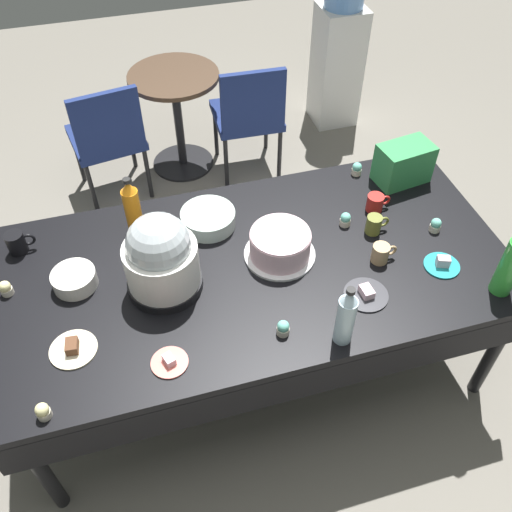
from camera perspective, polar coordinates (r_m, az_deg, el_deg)
ground at (r=2.99m, az=0.00°, el=-10.58°), size 9.00×9.00×0.00m
potluck_table at (r=2.44m, az=0.00°, el=-1.80°), size 2.20×1.10×0.75m
frosted_layer_cake at (r=2.38m, az=2.49°, el=1.15°), size 0.31×0.31×0.13m
slow_cooker at (r=2.22m, az=-9.78°, el=-0.16°), size 0.31×0.31×0.37m
glass_salad_bowl at (r=2.55m, az=-4.96°, el=3.85°), size 0.25×0.25×0.07m
ceramic_snack_bowl at (r=2.41m, az=-18.21°, el=-2.30°), size 0.18×0.18×0.07m
dessert_plate_charcoal at (r=2.32m, az=11.28°, el=-3.86°), size 0.18×0.18×0.04m
dessert_plate_coral at (r=2.11m, az=-8.91°, el=-10.72°), size 0.14×0.14×0.04m
dessert_plate_cream at (r=2.22m, az=-18.34°, el=-9.03°), size 0.18×0.18×0.05m
dessert_plate_teal at (r=2.51m, az=18.64°, el=-0.80°), size 0.15×0.15×0.05m
cupcake_rose at (r=2.88m, az=10.35°, el=8.83°), size 0.05×0.05×0.07m
cupcake_lemon at (r=2.09m, az=-21.12°, el=-14.71°), size 0.05×0.05×0.07m
cupcake_vanilla at (r=2.14m, az=2.87°, el=-7.42°), size 0.05×0.05×0.07m
cupcake_berry at (r=2.58m, az=9.20°, el=3.74°), size 0.05×0.05×0.07m
cupcake_mint at (r=2.48m, az=-24.40°, el=-3.05°), size 0.05×0.05×0.07m
cupcake_cocoa at (r=2.65m, az=18.03°, el=3.05°), size 0.05×0.05×0.07m
soda_bottle_orange_juice at (r=2.51m, az=-12.64°, el=4.92°), size 0.07×0.07×0.30m
soda_bottle_water at (r=2.07m, az=9.25°, el=-6.21°), size 0.07×0.07×0.29m
soda_bottle_lime_soda at (r=2.40m, az=24.86°, el=-0.70°), size 0.09×0.09×0.34m
coffee_mug_olive at (r=2.56m, az=12.11°, el=3.22°), size 0.11×0.07×0.09m
coffee_mug_tan at (r=2.44m, az=12.77°, el=0.28°), size 0.11×0.07×0.08m
coffee_mug_black at (r=2.63m, az=-23.43°, el=1.28°), size 0.12×0.08×0.10m
coffee_mug_red at (r=2.68m, az=12.22°, el=5.39°), size 0.12×0.08×0.08m
soda_carton at (r=2.85m, az=14.96°, el=9.22°), size 0.28×0.20×0.20m
maroon_chair_left at (r=3.71m, az=-15.09°, el=11.96°), size 0.51×0.51×0.85m
maroon_chair_right at (r=3.81m, az=-0.74°, el=14.55°), size 0.46×0.46×0.85m
round_cafe_table at (r=3.92m, az=-8.20°, el=15.22°), size 0.60×0.60×0.72m
water_cooler at (r=4.42m, az=8.50°, el=20.35°), size 0.32×0.32×1.24m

